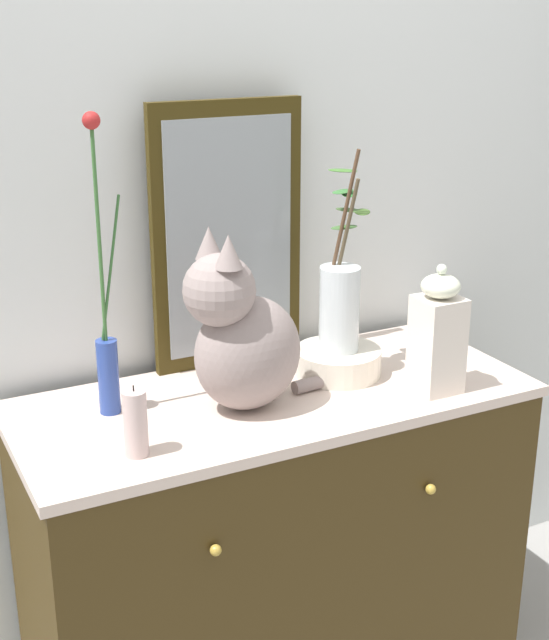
{
  "coord_description": "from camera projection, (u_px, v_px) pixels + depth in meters",
  "views": [
    {
      "loc": [
        -0.85,
        -1.67,
        1.67
      ],
      "look_at": [
        0.0,
        0.0,
        1.02
      ],
      "focal_mm": 50.02,
      "sensor_mm": 36.0,
      "label": 1
    }
  ],
  "objects": [
    {
      "name": "bowl_porcelain",
      "position": [
        338.0,
        362.0,
        2.14
      ],
      "size": [
        0.21,
        0.21,
        0.06
      ],
      "primitive_type": "cylinder",
      "color": "silver",
      "rests_on": "sideboard"
    },
    {
      "name": "mirror_leaning",
      "position": [
        228.0,
        237.0,
        2.12
      ],
      "size": [
        0.38,
        0.03,
        0.64
      ],
      "color": "#362A0C",
      "rests_on": "sideboard"
    },
    {
      "name": "sideboard",
      "position": [
        275.0,
        550.0,
        2.18
      ],
      "size": [
        1.19,
        0.52,
        0.84
      ],
      "color": "#3C2D12",
      "rests_on": "ground_plane"
    },
    {
      "name": "jar_lidded_porcelain",
      "position": [
        438.0,
        335.0,
        2.02
      ],
      "size": [
        0.1,
        0.1,
        0.3
      ],
      "color": "silver",
      "rests_on": "sideboard"
    },
    {
      "name": "cat_sitting",
      "position": [
        242.0,
        336.0,
        1.91
      ],
      "size": [
        0.49,
        0.21,
        0.41
      ],
      "color": "gray",
      "rests_on": "sideboard"
    },
    {
      "name": "wall_back",
      "position": [
        214.0,
        170.0,
        2.16
      ],
      "size": [
        4.4,
        0.08,
        2.6
      ],
      "primitive_type": "cube",
      "color": "silver",
      "rests_on": "ground_plane"
    },
    {
      "name": "candle_pillar",
      "position": [
        135.0,
        423.0,
        1.74
      ],
      "size": [
        0.05,
        0.05,
        0.15
      ],
      "color": "beige",
      "rests_on": "sideboard"
    },
    {
      "name": "vase_slim_green",
      "position": [
        106.0,
        341.0,
        1.9
      ],
      "size": [
        0.07,
        0.05,
        0.65
      ],
      "color": "#2A4395",
      "rests_on": "sideboard"
    },
    {
      "name": "vase_glass_clear",
      "position": [
        340.0,
        302.0,
        2.09
      ],
      "size": [
        0.15,
        0.15,
        0.48
      ],
      "color": "silver",
      "rests_on": "bowl_porcelain"
    }
  ]
}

